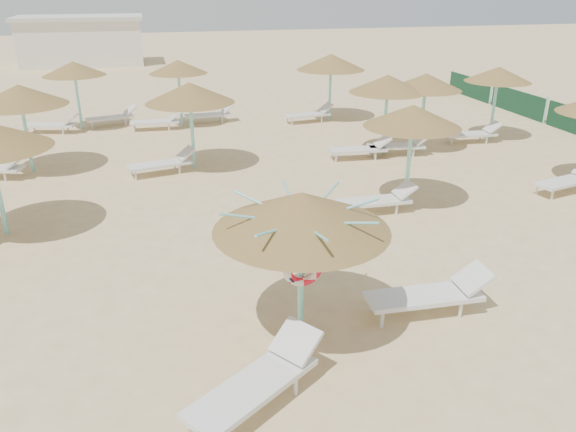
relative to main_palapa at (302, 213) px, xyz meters
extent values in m
plane|color=#E0C489|center=(-0.14, -0.06, -2.20)|extent=(120.00, 120.00, 0.00)
cylinder|color=#80DEDC|center=(0.00, 0.00, -1.14)|extent=(0.11, 0.11, 2.13)
cone|color=olive|center=(0.00, 0.00, 0.02)|extent=(2.84, 2.84, 0.64)
cylinder|color=#80DEDC|center=(0.00, 0.00, -0.23)|extent=(0.20, 0.20, 0.12)
cylinder|color=#80DEDC|center=(0.65, 0.00, -0.03)|extent=(1.28, 0.04, 0.33)
cylinder|color=#80DEDC|center=(0.46, 0.46, -0.03)|extent=(0.94, 0.94, 0.33)
cylinder|color=#80DEDC|center=(0.00, 0.65, -0.03)|extent=(0.04, 1.28, 0.33)
cylinder|color=#80DEDC|center=(-0.46, 0.46, -0.03)|extent=(0.94, 0.94, 0.33)
cylinder|color=#80DEDC|center=(-0.65, 0.00, -0.03)|extent=(1.28, 0.04, 0.33)
cylinder|color=#80DEDC|center=(-0.46, -0.46, -0.03)|extent=(0.94, 0.94, 0.33)
cylinder|color=#80DEDC|center=(0.00, -0.65, -0.03)|extent=(0.04, 1.28, 0.33)
cylinder|color=#80DEDC|center=(0.46, -0.46, -0.03)|extent=(0.94, 0.94, 0.33)
torus|color=red|center=(0.00, -0.10, -0.92)|extent=(0.68, 0.15, 0.68)
cylinder|color=silver|center=(-2.03, -1.92, -2.05)|extent=(0.07, 0.07, 0.31)
cylinder|color=silver|center=(-0.49, -1.52, -2.05)|extent=(0.07, 0.07, 0.31)
cylinder|color=silver|center=(-0.81, -1.07, -2.05)|extent=(0.07, 0.07, 0.31)
cube|color=silver|center=(-1.15, -1.64, -1.85)|extent=(2.11, 1.76, 0.09)
cube|color=silver|center=(-0.38, -1.10, -1.59)|extent=(0.82, 0.85, 0.40)
cylinder|color=silver|center=(1.40, -0.23, -2.05)|extent=(0.07, 0.07, 0.31)
cylinder|color=silver|center=(1.42, 0.31, -2.05)|extent=(0.07, 0.07, 0.31)
cylinder|color=silver|center=(2.87, -0.29, -2.05)|extent=(0.07, 0.07, 0.31)
cylinder|color=silver|center=(2.89, 0.26, -2.05)|extent=(0.07, 0.07, 0.31)
cube|color=silver|center=(2.28, 0.01, -1.86)|extent=(2.10, 0.76, 0.09)
cube|color=silver|center=(3.21, -0.03, -1.59)|extent=(0.55, 0.67, 0.40)
cylinder|color=#80DEDC|center=(-5.85, 10.40, -1.05)|extent=(0.11, 0.11, 2.30)
cone|color=olive|center=(-5.85, 10.40, 0.19)|extent=(2.75, 2.75, 0.62)
cylinder|color=#80DEDC|center=(-5.85, 10.40, -0.05)|extent=(0.20, 0.20, 0.12)
cylinder|color=silver|center=(-6.50, 9.60, -2.06)|extent=(0.06, 0.06, 0.28)
cylinder|color=silver|center=(-6.35, 10.07, -2.06)|extent=(0.06, 0.06, 0.28)
cube|color=silver|center=(-6.14, 9.75, -1.64)|extent=(0.64, 0.72, 0.36)
cylinder|color=#80DEDC|center=(-4.81, 15.74, -1.05)|extent=(0.11, 0.11, 2.30)
cone|color=olive|center=(-4.81, 15.74, 0.18)|extent=(2.40, 2.40, 0.54)
cylinder|color=#80DEDC|center=(-4.81, 15.74, -0.05)|extent=(0.20, 0.20, 0.12)
cylinder|color=silver|center=(-6.75, 15.31, -2.06)|extent=(0.06, 0.06, 0.28)
cylinder|color=silver|center=(-6.62, 15.79, -2.06)|extent=(0.06, 0.06, 0.28)
cylinder|color=silver|center=(-5.45, 14.96, -2.06)|extent=(0.06, 0.06, 0.28)
cylinder|color=silver|center=(-5.32, 15.44, -2.06)|extent=(0.06, 0.06, 0.28)
cube|color=silver|center=(-5.91, 15.34, -1.88)|extent=(2.00, 1.09, 0.08)
cube|color=silver|center=(-5.09, 15.12, -1.64)|extent=(0.62, 0.71, 0.36)
cylinder|color=silver|center=(-4.42, 15.59, -2.06)|extent=(0.06, 0.06, 0.28)
cylinder|color=silver|center=(-4.55, 16.08, -2.06)|extent=(0.06, 0.06, 0.28)
cylinder|color=silver|center=(-3.12, 15.95, -2.06)|extent=(0.06, 0.06, 0.28)
cylinder|color=silver|center=(-3.25, 16.43, -2.06)|extent=(0.06, 0.06, 0.28)
cube|color=silver|center=(-3.71, 16.04, -1.88)|extent=(2.00, 1.09, 0.08)
cube|color=silver|center=(-2.89, 16.26, -1.64)|extent=(0.62, 0.71, 0.36)
cylinder|color=#80DEDC|center=(-0.90, 9.55, -1.05)|extent=(0.11, 0.11, 2.30)
cone|color=olive|center=(-0.90, 9.55, 0.19)|extent=(2.73, 2.73, 0.61)
cylinder|color=#80DEDC|center=(-0.90, 9.55, -0.05)|extent=(0.20, 0.20, 0.12)
cylinder|color=silver|center=(-2.72, 8.73, -2.06)|extent=(0.06, 0.06, 0.28)
cylinder|color=silver|center=(-2.83, 9.22, -2.06)|extent=(0.06, 0.06, 0.28)
cylinder|color=silver|center=(-1.41, 9.03, -2.06)|extent=(0.06, 0.06, 0.28)
cylinder|color=silver|center=(-1.52, 9.52, -2.06)|extent=(0.06, 0.06, 0.28)
cube|color=silver|center=(-2.00, 9.15, -1.88)|extent=(1.99, 1.02, 0.08)
cube|color=silver|center=(-1.17, 9.34, -1.64)|extent=(0.60, 0.69, 0.36)
cylinder|color=#80DEDC|center=(-0.86, 15.25, -1.05)|extent=(0.11, 0.11, 2.30)
cone|color=olive|center=(-0.86, 15.25, 0.17)|extent=(2.31, 2.31, 0.52)
cylinder|color=#80DEDC|center=(-0.86, 15.25, -0.05)|extent=(0.20, 0.20, 0.12)
cylinder|color=silver|center=(-2.78, 14.64, -2.06)|extent=(0.06, 0.06, 0.28)
cylinder|color=silver|center=(-2.75, 15.14, -2.06)|extent=(0.06, 0.06, 0.28)
cylinder|color=silver|center=(-1.43, 14.58, -2.06)|extent=(0.06, 0.06, 0.28)
cylinder|color=silver|center=(-1.40, 15.08, -2.06)|extent=(0.06, 0.06, 0.28)
cube|color=silver|center=(-1.96, 14.85, -1.88)|extent=(1.93, 0.71, 0.08)
cube|color=silver|center=(-1.12, 14.81, -1.64)|extent=(0.51, 0.62, 0.36)
cylinder|color=silver|center=(-0.55, 15.27, -2.06)|extent=(0.06, 0.06, 0.28)
cylinder|color=silver|center=(-0.58, 15.76, -2.06)|extent=(0.06, 0.06, 0.28)
cylinder|color=silver|center=(0.80, 15.33, -2.06)|extent=(0.06, 0.06, 0.28)
cylinder|color=silver|center=(0.77, 15.83, -2.06)|extent=(0.06, 0.06, 0.28)
cube|color=silver|center=(0.24, 15.55, -1.88)|extent=(1.93, 0.71, 0.08)
cube|color=silver|center=(1.08, 15.60, -1.64)|extent=(0.51, 0.62, 0.36)
cylinder|color=#80DEDC|center=(4.31, 5.04, -1.05)|extent=(0.11, 0.11, 2.30)
cone|color=olive|center=(4.31, 5.04, 0.18)|extent=(2.48, 2.48, 0.56)
cylinder|color=#80DEDC|center=(4.31, 5.04, -0.05)|extent=(0.20, 0.20, 0.12)
cylinder|color=silver|center=(2.40, 4.40, -2.06)|extent=(0.06, 0.06, 0.28)
cylinder|color=silver|center=(2.41, 4.90, -2.06)|extent=(0.06, 0.06, 0.28)
cylinder|color=silver|center=(3.75, 4.39, -2.06)|extent=(0.06, 0.06, 0.28)
cylinder|color=silver|center=(3.76, 4.89, -2.06)|extent=(0.06, 0.06, 0.28)
cube|color=silver|center=(3.21, 4.64, -1.88)|extent=(1.91, 0.64, 0.08)
cube|color=silver|center=(4.06, 4.63, -1.64)|extent=(0.49, 0.61, 0.36)
cylinder|color=#80DEDC|center=(5.59, 9.58, -1.05)|extent=(0.11, 0.11, 2.30)
cone|color=olive|center=(5.59, 9.58, 0.18)|extent=(2.55, 2.55, 0.57)
cylinder|color=#80DEDC|center=(5.59, 9.58, -0.05)|extent=(0.20, 0.20, 0.12)
cylinder|color=silver|center=(3.68, 8.99, -2.06)|extent=(0.06, 0.06, 0.28)
cylinder|color=silver|center=(3.71, 9.49, -2.06)|extent=(0.06, 0.06, 0.28)
cylinder|color=silver|center=(5.02, 8.88, -2.06)|extent=(0.06, 0.06, 0.28)
cylinder|color=silver|center=(5.06, 9.38, -2.06)|extent=(0.06, 0.06, 0.28)
cube|color=silver|center=(4.49, 9.18, -1.88)|extent=(1.94, 0.76, 0.08)
cube|color=silver|center=(5.34, 9.11, -1.64)|extent=(0.53, 0.64, 0.36)
cylinder|color=#80DEDC|center=(5.39, 14.99, -1.05)|extent=(0.11, 0.11, 2.30)
cone|color=olive|center=(5.39, 14.99, 0.19)|extent=(2.85, 2.85, 0.64)
cylinder|color=#80DEDC|center=(5.39, 14.99, -0.05)|extent=(0.20, 0.20, 0.12)
cylinder|color=silver|center=(3.53, 14.24, -2.06)|extent=(0.06, 0.06, 0.28)
cylinder|color=silver|center=(3.47, 14.73, -2.06)|extent=(0.06, 0.06, 0.28)
cylinder|color=silver|center=(4.87, 14.41, -2.06)|extent=(0.06, 0.06, 0.28)
cylinder|color=silver|center=(4.81, 14.90, -2.06)|extent=(0.06, 0.06, 0.28)
cube|color=silver|center=(4.29, 14.59, -1.88)|extent=(1.96, 0.85, 0.08)
cube|color=silver|center=(5.14, 14.69, -1.64)|extent=(0.56, 0.66, 0.36)
cylinder|color=silver|center=(8.29, 4.29, -2.06)|extent=(0.06, 0.06, 0.28)
cylinder|color=silver|center=(8.18, 4.78, -2.06)|extent=(0.06, 0.06, 0.28)
cylinder|color=silver|center=(9.49, 5.09, -2.06)|extent=(0.06, 0.06, 0.28)
cube|color=silver|center=(9.01, 4.72, -1.88)|extent=(1.99, 1.05, 0.08)
cylinder|color=#80DEDC|center=(10.31, 10.47, -1.05)|extent=(0.11, 0.11, 2.30)
cone|color=olive|center=(10.31, 10.47, 0.18)|extent=(2.38, 2.38, 0.54)
cylinder|color=#80DEDC|center=(10.31, 10.47, -0.05)|extent=(0.20, 0.20, 0.12)
cylinder|color=silver|center=(8.39, 9.90, -2.06)|extent=(0.06, 0.06, 0.28)
cylinder|color=silver|center=(8.44, 10.39, -2.06)|extent=(0.06, 0.06, 0.28)
cylinder|color=silver|center=(9.74, 9.77, -2.06)|extent=(0.06, 0.06, 0.28)
cylinder|color=silver|center=(9.78, 10.27, -2.06)|extent=(0.06, 0.06, 0.28)
cube|color=silver|center=(9.21, 10.07, -1.88)|extent=(1.95, 0.80, 0.08)
cube|color=silver|center=(10.06, 9.99, -1.64)|extent=(0.54, 0.64, 0.36)
cylinder|color=#80DEDC|center=(7.01, 9.65, -1.05)|extent=(0.11, 0.11, 2.30)
cone|color=olive|center=(7.01, 9.65, 0.18)|extent=(2.43, 2.43, 0.55)
cylinder|color=#80DEDC|center=(7.01, 9.65, -0.05)|extent=(0.20, 0.20, 0.12)
cylinder|color=silver|center=(5.08, 9.14, -2.06)|extent=(0.06, 0.06, 0.28)
cylinder|color=silver|center=(5.16, 9.63, -2.06)|extent=(0.06, 0.06, 0.28)
cylinder|color=silver|center=(6.41, 8.91, -2.06)|extent=(0.06, 0.06, 0.28)
cylinder|color=silver|center=(6.49, 9.41, -2.06)|extent=(0.06, 0.06, 0.28)
cube|color=silver|center=(5.91, 9.25, -1.88)|extent=(1.98, 0.93, 0.08)
cube|color=silver|center=(6.75, 9.11, -1.64)|extent=(0.58, 0.67, 0.36)
cube|color=silver|center=(-6.14, 34.94, -0.70)|extent=(8.00, 4.00, 3.00)
cube|color=beige|center=(-6.14, 34.94, 0.92)|extent=(8.40, 4.40, 0.25)
cube|color=#194C31|center=(13.86, 13.94, -1.70)|extent=(0.08, 3.80, 1.00)
cylinder|color=#80DEDC|center=(13.86, 12.04, -1.65)|extent=(0.08, 0.08, 1.10)
cube|color=#194C31|center=(13.86, 17.94, -1.70)|extent=(0.08, 3.80, 1.00)
cylinder|color=#80DEDC|center=(13.86, 16.04, -1.65)|extent=(0.08, 0.08, 1.10)
camera|label=1|loc=(-2.19, -7.80, 3.37)|focal=35.00mm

